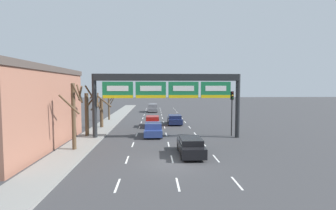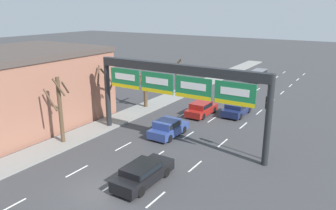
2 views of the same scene
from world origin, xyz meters
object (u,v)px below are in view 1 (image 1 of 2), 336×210
(car_black, at_px, (191,145))
(traffic_light_near_gantry, at_px, (232,104))
(car_blue, at_px, (153,129))
(sign_gantry, at_px, (167,87))
(car_navy, at_px, (175,119))
(tree_bare_closest, at_px, (101,110))
(suv_grey, at_px, (153,107))
(tree_bare_third, at_px, (109,105))
(car_red, at_px, (152,121))
(tree_bare_second, at_px, (87,110))
(tree_bare_furthest, at_px, (74,113))

(car_black, bearing_deg, traffic_light_near_gantry, 54.06)
(car_blue, distance_m, traffic_light_near_gantry, 8.89)
(sign_gantry, distance_m, traffic_light_near_gantry, 7.34)
(sign_gantry, xyz_separation_m, car_blue, (-1.44, 1.04, -4.50))
(car_navy, height_order, traffic_light_near_gantry, traffic_light_near_gantry)
(car_blue, height_order, tree_bare_closest, tree_bare_closest)
(suv_grey, relative_size, traffic_light_near_gantry, 0.98)
(sign_gantry, height_order, tree_bare_third, sign_gantry)
(tree_bare_closest, bearing_deg, traffic_light_near_gantry, -21.64)
(car_red, xyz_separation_m, tree_bare_second, (-6.84, -6.81, 2.16))
(sign_gantry, distance_m, tree_bare_furthest, 9.64)
(sign_gantry, xyz_separation_m, car_black, (1.54, -6.71, -4.56))
(tree_bare_closest, relative_size, tree_bare_second, 0.81)
(car_navy, xyz_separation_m, traffic_light_near_gantry, (5.51, -9.02, 2.73))
(sign_gantry, bearing_deg, tree_bare_third, 120.33)
(tree_bare_third, height_order, tree_bare_furthest, tree_bare_furthest)
(sign_gantry, relative_size, tree_bare_closest, 3.46)
(suv_grey, relative_size, tree_bare_third, 1.06)
(car_black, height_order, car_blue, car_blue)
(car_black, distance_m, tree_bare_closest, 16.81)
(car_navy, bearing_deg, suv_grey, 100.29)
(traffic_light_near_gantry, relative_size, tree_bare_third, 1.08)
(car_navy, relative_size, tree_bare_closest, 0.98)
(tree_bare_furthest, bearing_deg, car_black, -9.96)
(car_blue, bearing_deg, car_navy, 71.46)
(tree_bare_closest, relative_size, tree_bare_furthest, 0.80)
(suv_grey, relative_size, car_navy, 1.10)
(suv_grey, distance_m, tree_bare_third, 15.16)
(sign_gantry, relative_size, car_blue, 3.77)
(tree_bare_third, bearing_deg, tree_bare_closest, -88.22)
(car_blue, bearing_deg, tree_bare_third, 117.59)
(car_red, height_order, tree_bare_furthest, tree_bare_furthest)
(car_blue, bearing_deg, car_black, -68.97)
(car_black, height_order, tree_bare_closest, tree_bare_closest)
(car_blue, xyz_separation_m, tree_bare_third, (-6.96, 13.31, 1.65))
(tree_bare_second, xyz_separation_m, tree_bare_third, (0.03, 13.27, -0.47))
(suv_grey, xyz_separation_m, car_navy, (3.26, -17.98, -0.23))
(car_black, height_order, car_navy, car_black)
(tree_bare_closest, bearing_deg, car_blue, -41.16)
(suv_grey, xyz_separation_m, tree_bare_furthest, (-6.20, -32.93, 2.21))
(suv_grey, xyz_separation_m, traffic_light_near_gantry, (8.77, -27.00, 2.50))
(sign_gantry, distance_m, car_blue, 4.84)
(traffic_light_near_gantry, bearing_deg, tree_bare_second, 179.27)
(traffic_light_near_gantry, height_order, tree_bare_furthest, tree_bare_furthest)
(car_blue, height_order, tree_bare_furthest, tree_bare_furthest)
(tree_bare_third, bearing_deg, tree_bare_furthest, -88.61)
(traffic_light_near_gantry, bearing_deg, sign_gantry, -172.84)
(car_blue, bearing_deg, tree_bare_furthest, -136.82)
(traffic_light_near_gantry, bearing_deg, car_black, -125.94)
(car_black, height_order, tree_bare_furthest, tree_bare_furthest)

